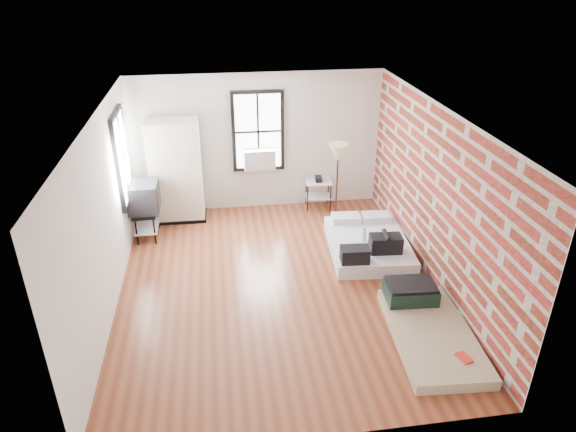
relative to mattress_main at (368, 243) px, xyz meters
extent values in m
plane|color=maroon|center=(-1.74, -0.82, -0.16)|extent=(6.00, 6.00, 0.00)
cube|color=silver|center=(-1.74, 2.18, 1.24)|extent=(5.00, 0.01, 2.80)
cube|color=silver|center=(-1.74, -3.82, 1.24)|extent=(5.00, 0.01, 2.80)
cube|color=silver|center=(-4.24, -0.82, 1.24)|extent=(0.01, 6.00, 2.80)
cube|color=maroon|center=(0.76, -0.82, 1.24)|extent=(0.02, 6.00, 2.80)
cube|color=white|center=(-1.74, -0.82, 2.64)|extent=(5.00, 6.00, 0.01)
cube|color=white|center=(-1.74, 2.13, 1.49)|extent=(0.90, 0.02, 1.50)
cube|color=black|center=(-2.23, 2.15, 1.49)|extent=(0.07, 0.08, 1.64)
cube|color=black|center=(-1.26, 2.15, 1.49)|extent=(0.07, 0.08, 1.64)
cube|color=black|center=(-1.74, 2.15, 2.27)|extent=(0.90, 0.08, 0.07)
cube|color=black|center=(-1.74, 2.15, 0.70)|extent=(0.90, 0.08, 0.07)
cube|color=black|center=(-1.74, 2.12, 1.49)|extent=(0.04, 0.02, 1.50)
cube|color=black|center=(-1.74, 2.12, 1.49)|extent=(0.90, 0.02, 0.04)
cube|color=silver|center=(-1.74, 2.01, 0.96)|extent=(0.62, 0.30, 0.40)
cube|color=white|center=(-4.19, 0.98, 1.49)|extent=(0.02, 0.90, 1.50)
cube|color=black|center=(-4.21, 0.50, 1.49)|extent=(0.08, 0.07, 1.64)
cube|color=black|center=(-4.21, 1.47, 1.49)|extent=(0.08, 0.07, 1.64)
cube|color=black|center=(-4.21, 0.98, 2.27)|extent=(0.08, 0.90, 0.07)
cube|color=black|center=(-4.21, 0.98, 0.70)|extent=(0.08, 0.90, 0.07)
cube|color=black|center=(-4.18, 0.98, 1.49)|extent=(0.02, 0.04, 1.50)
cube|color=black|center=(-4.18, 0.98, 1.49)|extent=(0.02, 0.90, 0.04)
cube|color=white|center=(0.01, 0.02, -0.04)|extent=(1.51, 1.95, 0.24)
cube|color=white|center=(-0.22, 0.77, 0.14)|extent=(0.56, 0.38, 0.12)
cube|color=white|center=(0.36, 0.72, 0.14)|extent=(0.56, 0.38, 0.12)
cube|color=black|center=(0.16, -0.43, 0.23)|extent=(0.56, 0.35, 0.29)
cylinder|color=black|center=(0.16, -0.43, 0.39)|extent=(0.11, 0.35, 0.08)
cube|color=black|center=(-0.44, -0.67, 0.21)|extent=(0.49, 0.33, 0.25)
cylinder|color=silver|center=(-0.09, -0.02, 0.19)|extent=(0.07, 0.07, 0.21)
cylinder|color=#1A40B9|center=(-0.09, -0.02, 0.31)|extent=(0.03, 0.03, 0.03)
cube|color=#BFB28A|center=(0.21, -2.44, -0.08)|extent=(1.19, 2.08, 0.16)
cube|color=black|center=(0.15, -1.69, 0.11)|extent=(0.78, 0.58, 0.23)
cube|color=black|center=(0.15, -1.69, 0.25)|extent=(0.73, 0.53, 0.04)
cube|color=red|center=(0.38, -3.03, 0.01)|extent=(0.19, 0.24, 0.03)
cube|color=black|center=(-3.39, 1.83, -0.13)|extent=(1.05, 0.61, 0.06)
cube|color=#F2E4CB|center=(-3.39, 1.83, 0.89)|extent=(1.00, 0.57, 1.98)
cylinder|color=black|center=(-0.79, 1.74, 0.13)|extent=(0.02, 0.02, 0.59)
cylinder|color=black|center=(-0.32, 1.70, 0.13)|extent=(0.02, 0.02, 0.59)
cylinder|color=black|center=(-0.76, 2.10, 0.13)|extent=(0.02, 0.02, 0.59)
cylinder|color=black|center=(-0.29, 2.06, 0.13)|extent=(0.02, 0.02, 0.59)
cube|color=silver|center=(-0.54, 1.90, 0.43)|extent=(0.57, 0.47, 0.02)
cube|color=silver|center=(-0.54, 1.90, 0.11)|extent=(0.55, 0.45, 0.02)
cube|color=black|center=(-0.54, 1.90, 0.49)|extent=(0.15, 0.20, 0.11)
cylinder|color=black|center=(-0.39, 0.96, -0.15)|extent=(0.25, 0.25, 0.03)
cylinder|color=black|center=(-0.39, 0.96, 0.61)|extent=(0.03, 0.03, 1.49)
cone|color=tan|center=(-0.39, 0.96, 1.40)|extent=(0.37, 0.37, 0.33)
cylinder|color=black|center=(-4.13, 0.83, 0.11)|extent=(0.03, 0.03, 0.54)
cylinder|color=black|center=(-3.80, 0.83, 0.11)|extent=(0.03, 0.03, 0.54)
cylinder|color=black|center=(-4.12, 1.48, 0.11)|extent=(0.03, 0.03, 0.54)
cylinder|color=black|center=(-3.80, 1.48, 0.11)|extent=(0.03, 0.03, 0.54)
cube|color=black|center=(-3.96, 1.15, 0.37)|extent=(0.43, 0.77, 0.03)
cube|color=silver|center=(-3.96, 1.15, 0.05)|extent=(0.41, 0.75, 0.02)
cube|color=black|center=(-3.96, 1.15, 0.66)|extent=(0.54, 0.62, 0.54)
cube|color=black|center=(-3.70, 1.15, 0.66)|extent=(0.02, 0.51, 0.43)
camera|label=1|loc=(-2.57, -7.68, 4.59)|focal=32.00mm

